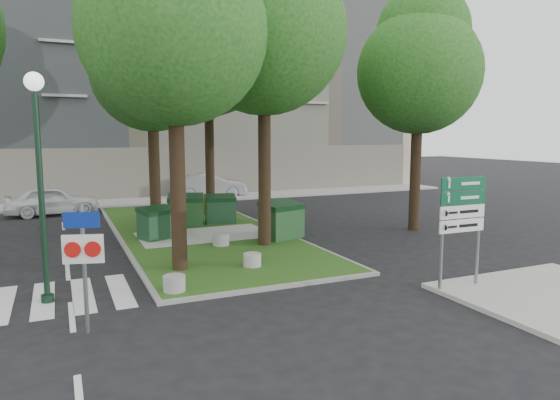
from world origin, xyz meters
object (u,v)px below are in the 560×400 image
tree_median_far (209,43)px  traffic_sign_pole (84,251)px  dumpster_a (157,223)px  tree_median_mid (153,59)px  litter_bin (203,205)px  street_lamp (39,161)px  tree_street_right (420,61)px  dumpster_c (220,209)px  bollard_right (252,260)px  tree_median_near_right (266,16)px  tree_median_near_left (176,13)px  dumpster_d (281,220)px  car_silver (209,186)px  dumpster_b (186,211)px  directional_sign (461,214)px  car_white (53,200)px  bollard_left (174,283)px  bollard_mid (221,239)px

tree_median_far → traffic_sign_pole: size_ratio=4.48×
dumpster_a → tree_median_far: bearing=31.6°
tree_median_mid → litter_bin: tree_median_mid is taller
litter_bin → street_lamp: bearing=-121.8°
tree_street_right → dumpster_c: (-7.19, 4.37, -6.26)m
tree_median_far → tree_median_mid: bearing=-136.8°
dumpster_c → bollard_right: bearing=-89.0°
tree_median_near_right → tree_median_far: (0.20, 7.50, 0.33)m
tree_median_near_left → tree_median_mid: size_ratio=1.05×
tree_median_near_right → dumpster_d: tree_median_near_right is taller
car_silver → dumpster_a: bearing=161.3°
dumpster_b → directional_sign: bearing=-51.9°
tree_median_near_left → dumpster_d: bearing=31.6°
tree_street_right → dumpster_c: tree_street_right is taller
tree_median_mid → car_white: size_ratio=2.30×
tree_median_mid → bollard_left: (-1.19, -8.56, -6.66)m
tree_median_mid → directional_sign: size_ratio=3.53×
directional_sign → car_white: 20.08m
dumpster_d → bollard_left: 7.00m
dumpster_a → directional_sign: (6.00, -9.15, 1.30)m
dumpster_a → directional_sign: directional_sign is taller
litter_bin → bollard_mid: bearing=-100.9°
litter_bin → directional_sign: (2.74, -14.55, 1.48)m
tree_street_right → dumpster_d: tree_street_right is taller
tree_median_mid → dumpster_a: (-0.39, -1.99, -6.28)m
bollard_left → directional_sign: directional_sign is taller
dumpster_b → street_lamp: size_ratio=0.32×
tree_median_near_right → car_white: bearing=122.6°
tree_median_mid → directional_sign: 13.43m
dumpster_a → car_silver: (5.49, 12.02, 0.05)m
bollard_mid → dumpster_c: bearing=72.8°
tree_median_near_left → street_lamp: tree_median_near_left is taller
tree_median_mid → bollard_left: tree_median_mid is taller
car_silver → tree_street_right: bearing=-154.9°
dumpster_d → bollard_left: bearing=-155.1°
bollard_left → directional_sign: 7.47m
dumpster_c → car_silver: bearing=88.0°
tree_median_near_left → bollard_mid: 7.65m
tree_median_mid → tree_median_near_right: bearing=-56.3°
dumpster_b → car_silver: car_silver is taller
tree_median_near_right → tree_median_far: bearing=88.5°
tree_median_near_left → litter_bin: tree_median_near_left is taller
dumpster_b → traffic_sign_pole: size_ratio=0.65×
dumpster_a → litter_bin: (3.26, 5.40, -0.19)m
car_white → litter_bin: bearing=-117.5°
dumpster_b → litter_bin: dumpster_b is taller
dumpster_b → tree_median_near_right: bearing=-52.1°
tree_median_far → dumpster_d: tree_median_far is taller
tree_median_mid → tree_median_far: bearing=43.2°
street_lamp → car_white: size_ratio=1.25×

